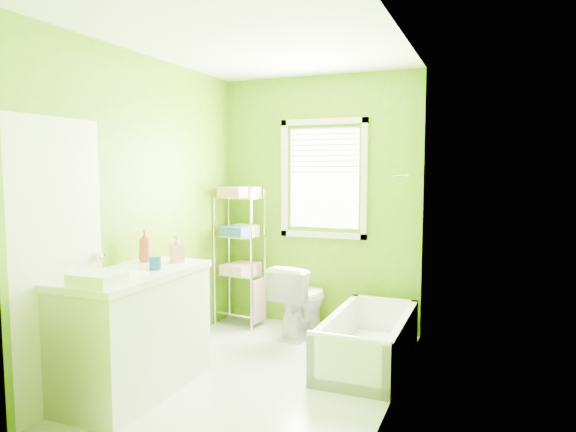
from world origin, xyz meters
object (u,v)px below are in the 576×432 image
at_px(vanity, 134,328).
at_px(wire_shelf_unit, 241,242).
at_px(bathtub, 367,348).
at_px(toilet, 301,299).

relative_size(vanity, wire_shelf_unit, 0.83).
height_order(vanity, wire_shelf_unit, wire_shelf_unit).
bearing_deg(wire_shelf_unit, bathtub, -22.10).
bearing_deg(toilet, wire_shelf_unit, -0.45).
bearing_deg(vanity, wire_shelf_unit, 90.78).
distance_m(bathtub, vanity, 1.92).
height_order(bathtub, wire_shelf_unit, wire_shelf_unit).
relative_size(toilet, wire_shelf_unit, 0.49).
relative_size(bathtub, vanity, 1.12).
bearing_deg(toilet, vanity, 74.95).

